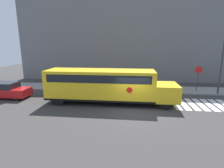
{
  "coord_description": "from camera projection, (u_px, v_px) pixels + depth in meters",
  "views": [
    {
      "loc": [
        -0.13,
        -12.82,
        4.92
      ],
      "look_at": [
        -1.8,
        2.05,
        1.58
      ],
      "focal_mm": 28.0,
      "sensor_mm": 36.0,
      "label": 1
    }
  ],
  "objects": [
    {
      "name": "ground_plane",
      "position": [
        132.0,
        110.0,
        13.49
      ],
      "size": [
        60.0,
        60.0,
        0.0
      ],
      "primitive_type": "plane",
      "color": "#3A3838"
    },
    {
      "name": "building_backdrop",
      "position": [
        133.0,
        39.0,
        24.85
      ],
      "size": [
        32.0,
        4.0,
        11.41
      ],
      "color": "slate",
      "rests_on": "ground"
    },
    {
      "name": "parked_car",
      "position": [
        7.0,
        90.0,
        16.52
      ],
      "size": [
        4.09,
        1.75,
        1.51
      ],
      "color": "red",
      "rests_on": "ground"
    },
    {
      "name": "school_bus",
      "position": [
        106.0,
        84.0,
        14.88
      ],
      "size": [
        10.99,
        2.57,
        2.87
      ],
      "color": "yellow",
      "rests_on": "ground"
    },
    {
      "name": "crosswalk_stripes",
      "position": [
        205.0,
        105.0,
        14.76
      ],
      "size": [
        5.4,
        3.2,
        0.01
      ],
      "color": "white",
      "rests_on": "ground"
    },
    {
      "name": "sidewalk_strip",
      "position": [
        132.0,
        89.0,
        19.78
      ],
      "size": [
        44.0,
        3.0,
        0.15
      ],
      "color": "gray",
      "rests_on": "ground"
    },
    {
      "name": "stop_sign",
      "position": [
        198.0,
        76.0,
        18.06
      ],
      "size": [
        0.7,
        0.1,
        2.79
      ],
      "color": "#38383A",
      "rests_on": "ground"
    }
  ]
}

